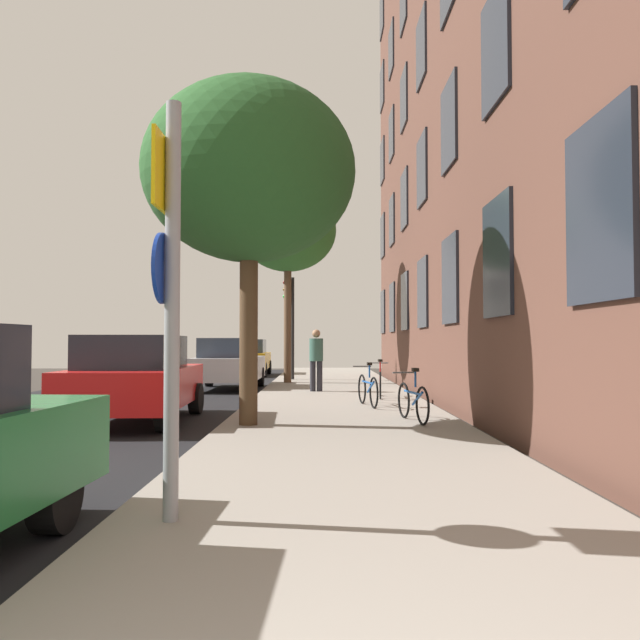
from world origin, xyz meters
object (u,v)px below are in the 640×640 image
at_px(traffic_light, 287,310).
at_px(pedestrian_0, 314,356).
at_px(bicycle_2, 378,382).
at_px(car_3, 245,357).
at_px(tree_far, 285,231).
at_px(bicycle_1, 365,389).
at_px(car_1, 133,378).
at_px(bicycle_0, 410,401).
at_px(sign_post, 166,282).
at_px(tree_near, 247,173).
at_px(car_2, 226,363).

bearing_deg(traffic_light, pedestrian_0, -80.01).
xyz_separation_m(bicycle_2, car_3, (-4.77, 12.58, 0.35)).
relative_size(tree_far, bicycle_1, 3.90).
bearing_deg(car_1, car_3, 89.38).
relative_size(bicycle_1, car_1, 0.40).
distance_m(traffic_light, bicycle_0, 13.13).
xyz_separation_m(car_1, car_3, (0.18, 16.67, -0.00)).
bearing_deg(bicycle_1, pedestrian_0, 105.37).
xyz_separation_m(bicycle_0, car_1, (-5.06, 0.76, 0.36)).
bearing_deg(bicycle_1, sign_post, -104.07).
relative_size(tree_near, car_3, 1.48).
xyz_separation_m(pedestrian_0, car_2, (-2.78, 2.21, -0.27)).
height_order(bicycle_0, bicycle_1, bicycle_1).
relative_size(bicycle_1, bicycle_2, 1.04).
relative_size(pedestrian_0, car_1, 0.41).
xyz_separation_m(traffic_light, car_3, (-2.14, 4.79, -1.88)).
bearing_deg(traffic_light, bicycle_1, -77.72).
relative_size(bicycle_2, car_1, 0.38).
xyz_separation_m(sign_post, car_1, (-2.26, 6.93, -1.14)).
distance_m(car_1, car_3, 16.67).
distance_m(tree_near, tree_far, 11.25).
bearing_deg(traffic_light, car_2, -116.46).
height_order(tree_near, bicycle_0, tree_near).
relative_size(traffic_light, car_3, 0.97).
distance_m(tree_near, bicycle_0, 4.83).
xyz_separation_m(tree_near, bicycle_1, (2.24, 3.13, -3.89)).
height_order(traffic_light, car_1, traffic_light).
relative_size(bicycle_0, car_3, 0.42).
xyz_separation_m(car_1, car_2, (0.55, 8.34, -0.00)).
height_order(bicycle_2, pedestrian_0, pedestrian_0).
relative_size(sign_post, traffic_light, 0.86).
height_order(sign_post, tree_near, tree_near).
height_order(car_1, car_2, same).
xyz_separation_m(car_2, car_3, (-0.37, 8.34, -0.00)).
height_order(tree_far, car_1, tree_far).
bearing_deg(bicycle_1, bicycle_0, -77.85).
xyz_separation_m(tree_far, bicycle_2, (2.63, -5.93, -4.86)).
distance_m(traffic_light, car_1, 12.25).
bearing_deg(tree_far, bicycle_1, -75.06).
bearing_deg(traffic_light, sign_post, -90.19).
relative_size(tree_far, bicycle_0, 3.99).
xyz_separation_m(sign_post, tree_near, (-0.02, 5.75, 2.40)).
xyz_separation_m(bicycle_1, car_2, (-3.93, 6.38, 0.35)).
distance_m(tree_far, car_2, 5.13).
height_order(sign_post, pedestrian_0, sign_post).
xyz_separation_m(bicycle_2, car_1, (-4.95, -4.10, 0.35)).
height_order(bicycle_2, car_3, car_3).
xyz_separation_m(pedestrian_0, car_1, (-3.33, -6.12, -0.27)).
xyz_separation_m(tree_far, car_1, (-2.32, -10.03, -4.51)).
distance_m(sign_post, bicycle_2, 11.44).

